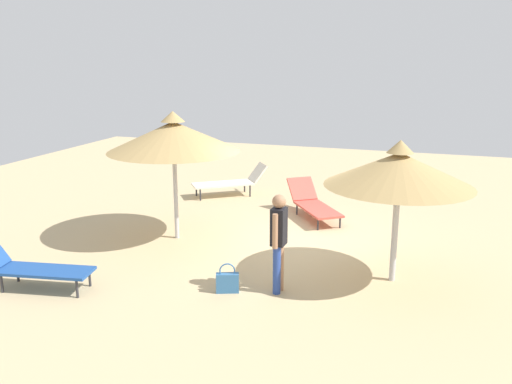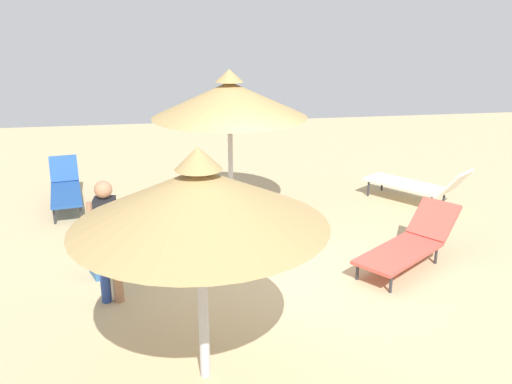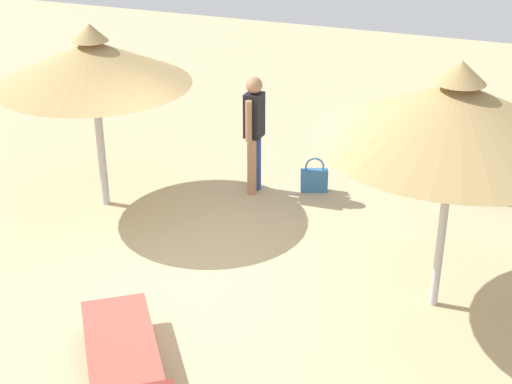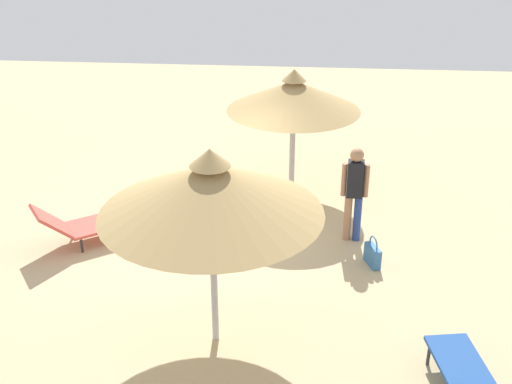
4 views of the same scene
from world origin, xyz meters
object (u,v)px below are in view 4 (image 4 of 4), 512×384
at_px(parasol_umbrella_near_right, 211,189).
at_px(handbag, 373,255).
at_px(lounge_chair_near_left, 95,221).
at_px(parasol_umbrella_far_right, 294,95).
at_px(person_standing_far_left, 355,189).

bearing_deg(parasol_umbrella_near_right, handbag, -137.43).
bearing_deg(lounge_chair_near_left, parasol_umbrella_far_right, -146.37).
bearing_deg(lounge_chair_near_left, handbag, 175.09).
bearing_deg(person_standing_far_left, handbag, 110.33).
height_order(parasol_umbrella_near_right, handbag, parasol_umbrella_near_right).
bearing_deg(handbag, lounge_chair_near_left, -4.91).
bearing_deg(lounge_chair_near_left, person_standing_far_left, -174.79).
bearing_deg(parasol_umbrella_near_right, person_standing_far_left, -124.23).
distance_m(person_standing_far_left, handbag, 1.15).
height_order(parasol_umbrella_near_right, parasol_umbrella_far_right, parasol_umbrella_near_right).
height_order(parasol_umbrella_near_right, lounge_chair_near_left, parasol_umbrella_near_right).
bearing_deg(parasol_umbrella_near_right, lounge_chair_near_left, -45.38).
height_order(lounge_chair_near_left, person_standing_far_left, person_standing_far_left).
relative_size(parasol_umbrella_far_right, lounge_chair_near_left, 1.23).
relative_size(parasol_umbrella_far_right, handbag, 4.85).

